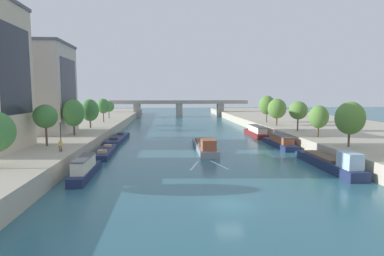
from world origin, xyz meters
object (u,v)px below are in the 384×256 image
object	(u,v)px
moored_boat_right_gap_after	(257,132)
tree_left_third	(90,110)
moored_boat_left_end	(118,139)
moored_boat_right_second	(280,142)
tree_left_midway	(103,106)
tree_left_by_lamp	(109,107)
tree_right_midway	(319,117)
moored_boat_left_downstream	(106,152)
tree_right_nearest	(267,105)
moored_boat_right_midway	(330,162)
tree_left_past_mid	(45,116)
bridge_far	(179,106)
barge_midriver	(205,146)
moored_boat_left_upstream	(85,169)
tree_right_past_mid	(298,110)
tree_left_far	(73,113)
tree_right_by_lamp	(277,109)
lamppost_left_bank	(61,134)
tree_right_distant	(350,118)
person_on_quay	(60,145)

from	to	relation	value
moored_boat_right_gap_after	tree_left_third	world-z (taller)	tree_left_third
moored_boat_left_end	moored_boat_right_second	world-z (taller)	moored_boat_right_second
tree_left_midway	tree_left_by_lamp	size ratio (longest dim) A/B	1.19
moored_boat_left_end	tree_right_midway	world-z (taller)	tree_right_midway
moored_boat_left_downstream	tree_right_nearest	distance (m)	50.25
moored_boat_left_downstream	tree_left_third	bearing A→B (deg)	109.50
moored_boat_right_midway	tree_left_past_mid	xyz separation A→B (m)	(-40.71, 8.89, 5.93)
moored_boat_right_midway	tree_left_by_lamp	world-z (taller)	tree_left_by_lamp
bridge_far	barge_midriver	bearing A→B (deg)	-89.19
barge_midriver	moored_boat_left_downstream	xyz separation A→B (m)	(-17.28, -2.65, -0.31)
tree_left_midway	tree_left_by_lamp	bearing A→B (deg)	93.83
tree_right_nearest	bridge_far	size ratio (longest dim) A/B	0.12
tree_left_by_lamp	moored_boat_left_upstream	bearing A→B (deg)	-82.57
moored_boat_right_second	tree_left_by_lamp	size ratio (longest dim) A/B	2.40
barge_midriver	tree_left_by_lamp	world-z (taller)	tree_left_by_lamp
bridge_far	moored_boat_right_gap_after	bearing A→B (deg)	-76.03
moored_boat_right_second	tree_right_midway	xyz separation A→B (m)	(5.61, -4.00, 5.13)
tree_left_midway	moored_boat_right_gap_after	bearing A→B (deg)	-21.08
tree_right_past_mid	bridge_far	world-z (taller)	tree_right_past_mid
moored_boat_left_upstream	tree_left_far	size ratio (longest dim) A/B	1.55
tree_left_past_mid	bridge_far	size ratio (longest dim) A/B	0.10
tree_left_past_mid	tree_right_by_lamp	distance (m)	53.34
moored_boat_right_midway	tree_right_by_lamp	distance (m)	36.62
moored_boat_right_midway	lamppost_left_bank	distance (m)	37.51
moored_boat_right_gap_after	tree_right_distant	distance (m)	30.15
bridge_far	moored_boat_right_midway	bearing A→B (deg)	-80.42
tree_right_nearest	tree_left_by_lamp	bearing A→B (deg)	159.61
lamppost_left_bank	moored_boat_left_upstream	bearing A→B (deg)	-51.36
bridge_far	tree_left_past_mid	bearing A→B (deg)	-105.18
barge_midriver	tree_right_nearest	world-z (taller)	tree_right_nearest
moored_boat_left_upstream	moored_boat_right_gap_after	distance (m)	47.29
moored_boat_left_upstream	tree_left_past_mid	size ratio (longest dim) A/B	1.68
barge_midriver	moored_boat_right_midway	xyz separation A→B (m)	(15.37, -15.74, 0.13)
moored_boat_right_gap_after	tree_left_by_lamp	xyz separation A→B (m)	(-40.29, 28.74, 5.06)
moored_boat_right_gap_after	moored_boat_left_end	bearing A→B (deg)	-171.60
tree_left_past_mid	tree_right_past_mid	size ratio (longest dim) A/B	1.00
moored_boat_left_upstream	moored_boat_left_end	distance (m)	30.03
tree_left_past_mid	moored_boat_right_second	bearing A→B (deg)	13.21
barge_midriver	tree_left_by_lamp	bearing A→B (deg)	118.69
moored_boat_left_upstream	tree_left_by_lamp	size ratio (longest dim) A/B	1.93
moored_boat_left_upstream	moored_boat_left_downstream	bearing A→B (deg)	90.81
moored_boat_left_downstream	tree_left_third	size ratio (longest dim) A/B	1.89
moored_boat_right_gap_after	tree_left_by_lamp	world-z (taller)	tree_left_by_lamp
tree_left_past_mid	tree_right_midway	bearing A→B (deg)	6.81
barge_midriver	tree_left_by_lamp	size ratio (longest dim) A/B	3.18
tree_left_far	tree_right_midway	distance (m)	45.79
tree_left_far	bridge_far	bearing A→B (deg)	73.14
person_on_quay	moored_boat_right_second	bearing A→B (deg)	21.91
moored_boat_right_gap_after	tree_right_past_mid	bearing A→B (deg)	-56.01
tree_left_by_lamp	tree_right_nearest	size ratio (longest dim) A/B	0.75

